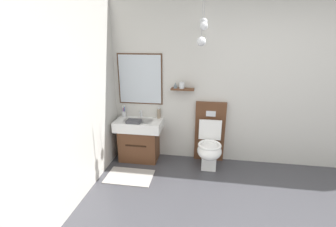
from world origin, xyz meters
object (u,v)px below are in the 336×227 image
(toothbrush_cup, at_px, (124,113))
(soap_dispenser, at_px, (159,113))
(toilet, at_px, (209,143))
(folded_hand_towel, at_px, (134,121))
(vanity_sink_left, at_px, (139,138))

(toothbrush_cup, relative_size, soap_dispenser, 1.07)
(toilet, height_order, soap_dispenser, toilet)
(soap_dispenser, distance_m, folded_hand_towel, 0.45)
(soap_dispenser, bearing_deg, toilet, -11.43)
(soap_dispenser, bearing_deg, folded_hand_towel, -141.14)
(vanity_sink_left, bearing_deg, toilet, -0.76)
(toothbrush_cup, bearing_deg, folded_hand_towel, -46.34)
(soap_dispenser, relative_size, folded_hand_towel, 0.87)
(toothbrush_cup, height_order, soap_dispenser, toothbrush_cup)
(toilet, bearing_deg, vanity_sink_left, 179.24)
(vanity_sink_left, relative_size, soap_dispenser, 3.92)
(toothbrush_cup, bearing_deg, vanity_sink_left, -26.02)
(folded_hand_towel, bearing_deg, soap_dispenser, 38.86)
(vanity_sink_left, height_order, folded_hand_towel, folded_hand_towel)
(toilet, bearing_deg, soap_dispenser, 168.57)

